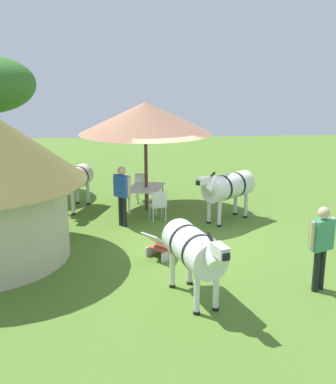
{
  "coord_description": "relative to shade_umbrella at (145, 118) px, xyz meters",
  "views": [
    {
      "loc": [
        -11.62,
        1.23,
        4.37
      ],
      "look_at": [
        0.87,
        0.3,
        1.0
      ],
      "focal_mm": 44.19,
      "sensor_mm": 36.0,
      "label": 1
    }
  ],
  "objects": [
    {
      "name": "ground_plane",
      "position": [
        -2.49,
        -0.85,
        -2.86
      ],
      "size": [
        36.0,
        36.0,
        0.0
      ],
      "primitive_type": "plane",
      "color": "#53792B"
    },
    {
      "name": "shade_umbrella",
      "position": [
        0.0,
        0.0,
        0.0
      ],
      "size": [
        3.98,
        3.98,
        3.33
      ],
      "color": "brown",
      "rests_on": "ground_plane"
    },
    {
      "name": "patio_dining_table",
      "position": [
        0.0,
        -0.0,
        -2.21
      ],
      "size": [
        1.47,
        1.22,
        0.74
      ],
      "rotation": [
        0.0,
        0.0,
        -0.24
      ],
      "color": "silver",
      "rests_on": "ground_plane"
    },
    {
      "name": "patio_chair_east_end",
      "position": [
        -1.14,
        -0.31,
        -2.34
      ],
      "size": [
        0.52,
        0.54,
        0.9
      ],
      "rotation": [
        0.0,
        0.0,
        -1.3
      ],
      "color": "silver",
      "rests_on": "ground_plane"
    },
    {
      "name": "patio_chair_near_hut",
      "position": [
        1.17,
        0.11,
        -2.34
      ],
      "size": [
        0.46,
        0.48,
        0.9
      ],
      "rotation": [
        0.0,
        0.0,
        -4.62
      ],
      "color": "silver",
      "rests_on": "ground_plane"
    },
    {
      "name": "guest_beside_umbrella",
      "position": [
        -1.47,
        0.71,
        -1.84
      ],
      "size": [
        0.47,
        0.48,
        1.7
      ],
      "rotation": [
        0.0,
        0.0,
        3.94
      ],
      "color": "black",
      "rests_on": "ground_plane"
    },
    {
      "name": "standing_watcher",
      "position": [
        -5.7,
        -3.26,
        -1.81
      ],
      "size": [
        0.4,
        0.57,
        1.74
      ],
      "rotation": [
        0.0,
        0.0,
        -1.13
      ],
      "color": "black",
      "rests_on": "ground_plane"
    },
    {
      "name": "striped_lounge_chair",
      "position": [
        -3.77,
        -0.23,
        -2.6
      ],
      "size": [
        0.92,
        0.94,
        0.67
      ],
      "rotation": [
        0.0,
        0.0,
        3.87
      ],
      "color": "#D75549",
      "rests_on": "ground_plane"
    },
    {
      "name": "zebra_nearest_camera",
      "position": [
        -1.23,
        -2.28,
        -1.85
      ],
      "size": [
        1.62,
        1.88,
        1.55
      ],
      "rotation": [
        0.0,
        0.0,
        0.68
      ],
      "color": "silver",
      "rests_on": "ground_plane"
    },
    {
      "name": "zebra_by_umbrella",
      "position": [
        -5.9,
        -0.73,
        -1.84
      ],
      "size": [
        2.14,
        1.13,
        1.56
      ],
      "rotation": [
        0.0,
        0.0,
        1.88
      ],
      "color": "silver",
      "rests_on": "ground_plane"
    },
    {
      "name": "zebra_toward_hut",
      "position": [
        0.22,
        2.24,
        -1.91
      ],
      "size": [
        2.11,
        1.11,
        1.49
      ],
      "rotation": [
        0.0,
        0.0,
        1.26
      ],
      "color": "silver",
      "rests_on": "ground_plane"
    }
  ]
}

